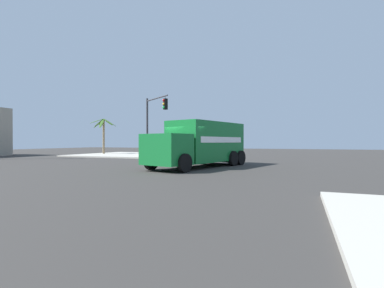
% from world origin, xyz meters
% --- Properties ---
extents(ground_plane, '(100.00, 100.00, 0.00)m').
position_xyz_m(ground_plane, '(0.00, 0.00, 0.00)').
color(ground_plane, '#33302D').
extents(sidewalk_corner_far, '(11.15, 11.15, 0.14)m').
position_xyz_m(sidewalk_corner_far, '(12.56, 12.56, 0.07)').
color(sidewalk_corner_far, '#B2ADA0').
rests_on(sidewalk_corner_far, ground).
extents(delivery_truck, '(8.16, 4.68, 2.89)m').
position_xyz_m(delivery_truck, '(0.95, -0.44, 1.50)').
color(delivery_truck, '#146B2D').
rests_on(delivery_truck, ground).
extents(traffic_light_primary, '(2.55, 3.52, 5.73)m').
position_xyz_m(traffic_light_primary, '(7.35, 6.58, 3.92)').
color(traffic_light_primary, '#38383D').
rests_on(traffic_light_primary, sidewalk_corner_far).
extents(pickup_maroon, '(2.48, 5.30, 1.38)m').
position_xyz_m(pickup_maroon, '(7.03, 3.07, 0.73)').
color(pickup_maroon, maroon).
rests_on(pickup_maroon, ground).
extents(sedan_white, '(2.08, 4.32, 1.31)m').
position_xyz_m(sedan_white, '(12.90, 5.67, 0.63)').
color(sedan_white, white).
rests_on(sedan_white, ground).
extents(palm_tree_far, '(3.11, 3.14, 4.36)m').
position_xyz_m(palm_tree_far, '(12.56, 16.43, 3.24)').
color(palm_tree_far, '#7A6647').
rests_on(palm_tree_far, sidewalk_corner_far).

